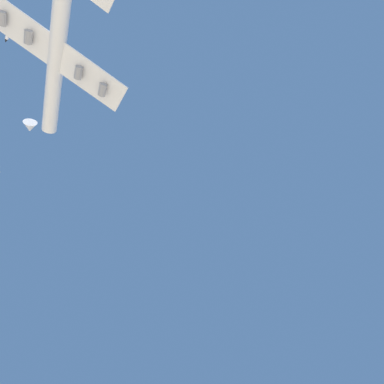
# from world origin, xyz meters

# --- Properties ---
(carrier_jet) EXTENTS (76.93, 59.75, 22.75)m
(carrier_jet) POSITION_xyz_m (6.16, 117.88, 139.85)
(carrier_jet) COLOR white
(chase_jet_lead) EXTENTS (15.30, 8.88, 4.00)m
(chase_jet_lead) POSITION_xyz_m (11.95, 146.46, 167.74)
(chase_jet_lead) COLOR silver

